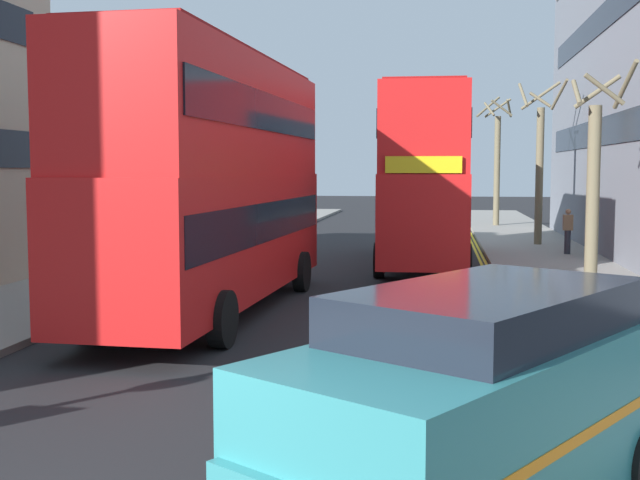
{
  "coord_description": "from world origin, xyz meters",
  "views": [
    {
      "loc": [
        2.75,
        -4.22,
        3.17
      ],
      "look_at": [
        0.5,
        11.0,
        1.8
      ],
      "focal_mm": 44.65,
      "sensor_mm": 36.0,
      "label": 1
    }
  ],
  "objects_px": {
    "double_decker_bus_away": "(213,176)",
    "taxi_minivan": "(476,406)",
    "pedestrian_far": "(568,230)",
    "double_decker_bus_oncoming": "(423,174)"
  },
  "relations": [
    {
      "from": "taxi_minivan",
      "to": "pedestrian_far",
      "type": "bearing_deg",
      "value": 79.19
    },
    {
      "from": "double_decker_bus_away",
      "to": "taxi_minivan",
      "type": "height_order",
      "value": "double_decker_bus_away"
    },
    {
      "from": "double_decker_bus_away",
      "to": "taxi_minivan",
      "type": "relative_size",
      "value": 2.16
    },
    {
      "from": "double_decker_bus_oncoming",
      "to": "pedestrian_far",
      "type": "height_order",
      "value": "double_decker_bus_oncoming"
    },
    {
      "from": "double_decker_bus_oncoming",
      "to": "pedestrian_far",
      "type": "distance_m",
      "value": 6.25
    },
    {
      "from": "double_decker_bus_oncoming",
      "to": "pedestrian_far",
      "type": "bearing_deg",
      "value": 29.85
    },
    {
      "from": "pedestrian_far",
      "to": "double_decker_bus_away",
      "type": "bearing_deg",
      "value": -127.23
    },
    {
      "from": "double_decker_bus_away",
      "to": "taxi_minivan",
      "type": "distance_m",
      "value": 11.34
    },
    {
      "from": "double_decker_bus_away",
      "to": "double_decker_bus_oncoming",
      "type": "xyz_separation_m",
      "value": [
        4.38,
        9.56,
        0.0
      ]
    },
    {
      "from": "taxi_minivan",
      "to": "pedestrian_far",
      "type": "height_order",
      "value": "taxi_minivan"
    }
  ]
}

